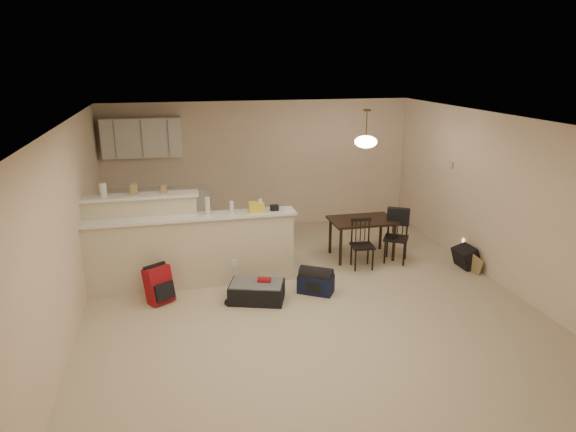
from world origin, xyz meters
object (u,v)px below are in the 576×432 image
object	(u,v)px
suitcase	(257,292)
dining_chair_near	(362,245)
pendant_lamp	(366,141)
navy_duffel	(316,284)
dining_table	(362,224)
black_daypack	(466,257)
dining_chair_far	(396,237)
red_backpack	(159,285)

from	to	relation	value
suitcase	dining_chair_near	bearing A→B (deg)	40.80
pendant_lamp	navy_duffel	world-z (taller)	pendant_lamp
dining_chair_near	navy_duffel	world-z (taller)	dining_chair_near
suitcase	dining_table	bearing A→B (deg)	49.61
navy_duffel	black_daypack	xyz separation A→B (m)	(2.64, 0.37, 0.03)
dining_table	suitcase	bearing A→B (deg)	-148.02
pendant_lamp	black_daypack	size ratio (longest dim) A/B	1.63
dining_chair_far	black_daypack	xyz separation A→B (m)	(1.02, -0.49, -0.27)
suitcase	navy_duffel	distance (m)	0.88
dining_chair_far	red_backpack	xyz separation A→B (m)	(-3.83, -0.64, -0.18)
dining_table	dining_chair_near	size ratio (longest dim) A/B	1.35
dining_table	black_daypack	size ratio (longest dim) A/B	2.85
dining_chair_near	red_backpack	world-z (taller)	dining_chair_near
navy_duffel	suitcase	bearing A→B (deg)	-144.84
dining_chair_far	black_daypack	size ratio (longest dim) A/B	2.29
dining_chair_near	navy_duffel	size ratio (longest dim) A/B	1.61
pendant_lamp	navy_duffel	size ratio (longest dim) A/B	1.25
pendant_lamp	dining_chair_far	world-z (taller)	pendant_lamp
dining_chair_near	red_backpack	xyz separation A→B (m)	(-3.19, -0.51, -0.14)
dining_chair_near	suitcase	size ratio (longest dim) A/B	1.07
dining_chair_far	dining_table	bearing A→B (deg)	176.65
red_backpack	dining_table	bearing A→B (deg)	-15.98
navy_duffel	black_daypack	world-z (taller)	black_daypack
dining_chair_near	navy_duffel	xyz separation A→B (m)	(-0.98, -0.72, -0.26)
red_backpack	suitcase	bearing A→B (deg)	-43.40
pendant_lamp	dining_chair_near	size ratio (longest dim) A/B	0.77
dining_table	dining_chair_near	world-z (taller)	dining_chair_near
dining_table	black_daypack	world-z (taller)	dining_table
dining_table	navy_duffel	size ratio (longest dim) A/B	2.18
dining_chair_near	dining_chair_far	bearing A→B (deg)	16.94
dining_table	suitcase	distance (m)	2.41
pendant_lamp	suitcase	xyz separation A→B (m)	(-2.02, -1.24, -1.86)
suitcase	black_daypack	size ratio (longest dim) A/B	1.97
dining_table	suitcase	size ratio (longest dim) A/B	1.44
dining_table	black_daypack	bearing A→B (deg)	-28.15
dining_chair_near	suitcase	distance (m)	2.03
dining_chair_far	suitcase	size ratio (longest dim) A/B	1.16
pendant_lamp	dining_chair_near	distance (m)	1.66
dining_chair_near	dining_chair_far	world-z (taller)	dining_chair_far
red_backpack	navy_duffel	world-z (taller)	red_backpack
dining_table	black_daypack	xyz separation A→B (m)	(1.50, -0.82, -0.42)
pendant_lamp	navy_duffel	distance (m)	2.48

